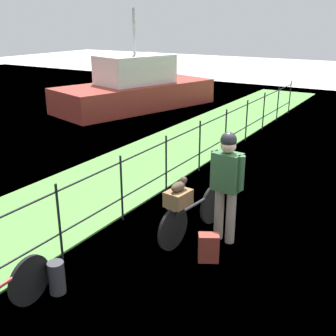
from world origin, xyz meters
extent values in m
plane|color=beige|center=(0.00, 0.00, 0.00)|extent=(60.00, 60.00, 0.00)
cube|color=#569342|center=(0.00, 3.27, 0.01)|extent=(27.00, 2.40, 0.03)
cylinder|color=black|center=(-2.08, 2.00, 0.56)|extent=(0.04, 0.04, 1.12)
cylinder|color=black|center=(-0.69, 2.00, 0.56)|extent=(0.04, 0.04, 1.12)
cylinder|color=black|center=(0.69, 2.00, 0.56)|extent=(0.04, 0.04, 1.12)
cylinder|color=black|center=(2.08, 2.00, 0.56)|extent=(0.04, 0.04, 1.12)
cylinder|color=black|center=(3.46, 2.00, 0.56)|extent=(0.04, 0.04, 1.12)
cylinder|color=black|center=(4.85, 2.00, 0.56)|extent=(0.04, 0.04, 1.12)
cylinder|color=black|center=(6.23, 2.00, 0.56)|extent=(0.04, 0.04, 1.12)
cylinder|color=black|center=(7.62, 2.00, 0.56)|extent=(0.04, 0.04, 1.12)
cylinder|color=black|center=(9.00, 2.00, 0.56)|extent=(0.04, 0.04, 1.12)
cylinder|color=black|center=(0.00, 2.00, 0.39)|extent=(18.00, 0.03, 0.03)
cylinder|color=black|center=(0.00, 2.00, 1.01)|extent=(18.00, 0.03, 0.03)
cylinder|color=black|center=(-0.01, 0.69, 0.32)|extent=(0.65, 0.12, 0.65)
cylinder|color=black|center=(-1.06, 0.81, 0.32)|extent=(0.65, 0.12, 0.65)
cylinder|color=#2D2D33|center=(-0.53, 0.75, 0.50)|extent=(0.82, 0.14, 0.04)
cube|color=black|center=(-0.94, 0.80, 0.55)|extent=(0.21, 0.11, 0.06)
cube|color=slate|center=(-0.94, 0.80, 0.64)|extent=(0.38, 0.20, 0.02)
cube|color=brown|center=(-0.94, 0.80, 0.76)|extent=(0.39, 0.32, 0.22)
ellipsoid|color=#4C3D2D|center=(-0.94, 0.80, 0.94)|extent=(0.29, 0.17, 0.13)
sphere|color=#4C3D2D|center=(-0.82, 0.79, 0.99)|extent=(0.11, 0.11, 0.11)
cylinder|color=gray|center=(-0.43, 0.39, 0.41)|extent=(0.14, 0.14, 0.82)
cylinder|color=gray|center=(-0.45, 0.19, 0.41)|extent=(0.14, 0.14, 0.82)
cube|color=#2D5633|center=(-0.44, 0.29, 1.10)|extent=(0.31, 0.43, 0.56)
cylinder|color=#2D5633|center=(-0.41, 0.51, 1.13)|extent=(0.10, 0.10, 0.50)
cylinder|color=#2D5633|center=(-0.46, 0.07, 1.13)|extent=(0.10, 0.10, 0.50)
sphere|color=tan|center=(-0.44, 0.29, 1.49)|extent=(0.22, 0.22, 0.22)
sphere|color=black|center=(-0.44, 0.29, 1.57)|extent=(0.23, 0.23, 0.23)
cube|color=maroon|center=(-1.07, 0.24, 0.20)|extent=(0.30, 0.33, 0.40)
cylinder|color=#38383D|center=(-2.66, 1.50, 0.21)|extent=(0.20, 0.20, 0.42)
cylinder|color=black|center=(-2.96, 1.62, 0.30)|extent=(0.61, 0.07, 0.60)
cube|color=#9E3328|center=(6.98, 7.17, 0.45)|extent=(6.45, 3.99, 0.91)
cube|color=silver|center=(6.98, 7.17, 1.41)|extent=(3.01, 2.34, 1.01)
cylinder|color=#B2B2B2|center=(6.98, 7.17, 2.72)|extent=(0.10, 0.10, 1.60)
camera|label=1|loc=(-5.61, -1.86, 3.15)|focal=44.39mm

